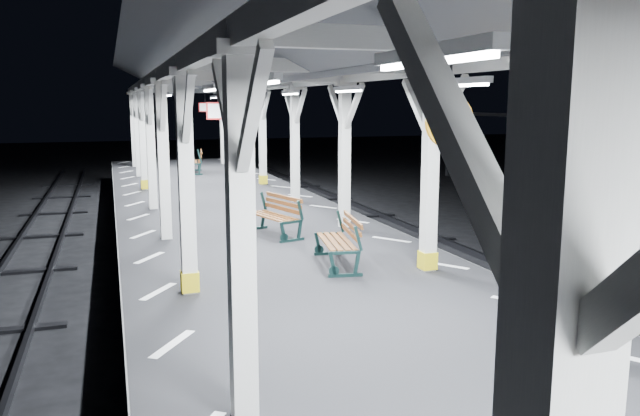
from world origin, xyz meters
TOP-DOWN VIEW (x-y plane):
  - ground at (0.00, 0.00)m, footprint 120.00×120.00m
  - platform at (0.00, 0.00)m, footprint 6.00×50.00m
  - hazard_stripes_left at (-2.45, 0.00)m, footprint 1.00×48.00m
  - hazard_stripes_right at (2.45, 0.00)m, footprint 1.00×48.00m
  - canopy at (0.00, -0.02)m, footprint 5.40×49.00m
  - bench_mid at (0.74, 2.79)m, footprint 0.84×1.66m
  - bench_far at (0.30, 5.64)m, footprint 1.00×1.68m
  - bench_extra at (0.30, 18.54)m, footprint 0.83×1.76m

SIDE VIEW (x-z plane):
  - ground at x=0.00m, z-range 0.00..0.00m
  - platform at x=0.00m, z-range 0.00..1.00m
  - hazard_stripes_left at x=-2.45m, z-range 1.00..1.01m
  - hazard_stripes_right at x=2.45m, z-range 1.00..1.01m
  - bench_far at x=0.30m, z-range 1.03..1.88m
  - bench_mid at x=0.74m, z-range 1.03..1.89m
  - bench_extra at x=0.30m, z-range 1.03..1.95m
  - canopy at x=0.00m, z-range 2.24..6.89m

